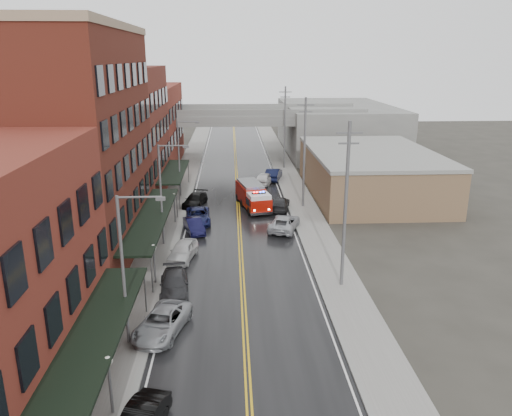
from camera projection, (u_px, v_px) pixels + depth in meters
name	position (u px, v px, depth m)	size (l,w,h in m)	color
road	(239.00, 222.00, 50.41)	(11.00, 160.00, 0.02)	black
sidewalk_left	(166.00, 223.00, 50.04)	(3.00, 160.00, 0.15)	slate
sidewalk_right	(311.00, 221.00, 50.74)	(3.00, 160.00, 0.15)	slate
curb_left	(183.00, 223.00, 50.12)	(0.30, 160.00, 0.15)	gray
curb_right	(295.00, 221.00, 50.66)	(0.30, 160.00, 0.15)	gray
brick_building_b	(76.00, 147.00, 40.46)	(9.00, 20.00, 18.00)	#521B15
brick_building_c	(122.00, 134.00, 57.62)	(9.00, 15.00, 15.00)	#59251A
brick_building_far	(147.00, 127.00, 74.78)	(9.00, 20.00, 12.00)	maroon
tan_building	(370.00, 174.00, 60.01)	(14.00, 22.00, 5.00)	brown
right_far_block	(336.00, 128.00, 88.33)	(18.00, 30.00, 8.00)	slate
awning_0	(95.00, 336.00, 24.34)	(2.60, 16.00, 3.09)	black
awning_1	(152.00, 217.00, 42.49)	(2.60, 18.00, 3.09)	black
awning_2	(174.00, 171.00, 59.21)	(2.60, 13.00, 3.09)	black
globe_lamp_0	(109.00, 372.00, 22.68)	(0.44, 0.44, 3.12)	#59595B
globe_lamp_1	(154.00, 255.00, 36.05)	(0.44, 0.44, 3.12)	#59595B
globe_lamp_2	(174.00, 201.00, 49.43)	(0.44, 0.44, 3.12)	#59595B
street_lamp_0	(127.00, 262.00, 27.57)	(2.64, 0.22, 9.00)	#59595B
street_lamp_1	(164.00, 189.00, 42.85)	(2.64, 0.22, 9.00)	#59595B
street_lamp_2	(181.00, 154.00, 58.14)	(2.64, 0.22, 9.00)	#59595B
utility_pole_0	(346.00, 203.00, 34.59)	(1.80, 0.24, 12.00)	#59595B
utility_pole_1	(304.00, 151.00, 53.70)	(1.80, 0.24, 12.00)	#59595B
utility_pole_2	(285.00, 126.00, 72.81)	(1.80, 0.24, 12.00)	#59595B
overpass	(235.00, 123.00, 79.24)	(40.00, 10.00, 7.50)	slate
fire_truck	(253.00, 196.00, 54.74)	(4.10, 7.64, 2.67)	#A31207
parked_car_left_2	(162.00, 322.00, 30.07)	(2.37, 5.13, 1.43)	#919498
parked_car_left_3	(174.00, 284.00, 35.09)	(1.97, 4.84, 1.40)	#28282B
parked_car_left_4	(183.00, 251.00, 41.02)	(1.78, 4.42, 1.50)	silver
parked_car_left_5	(194.00, 226.00, 47.33)	(1.44, 4.13, 1.36)	black
parked_car_left_6	(198.00, 216.00, 50.07)	(2.40, 5.20, 1.44)	#121745
parked_car_left_7	(195.00, 200.00, 55.77)	(1.93, 4.74, 1.38)	black
parked_car_right_0	(284.00, 223.00, 48.01)	(2.38, 5.17, 1.44)	#A4A6AC
parked_car_right_1	(280.00, 203.00, 54.44)	(1.93, 4.75, 1.38)	#232325
parked_car_right_2	(265.00, 178.00, 65.16)	(1.88, 4.68, 1.60)	silver
parked_car_right_3	(274.00, 174.00, 67.42)	(1.73, 4.97, 1.64)	black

